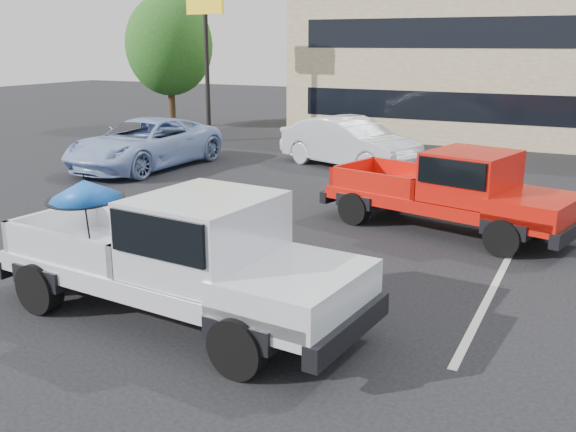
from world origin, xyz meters
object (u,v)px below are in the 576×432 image
tree_left (169,45)px  silver_sedan (350,143)px  silver_pickup (192,252)px  motel_sign (205,21)px  red_pickup (462,189)px  blue_suv (145,144)px

tree_left → silver_sedan: tree_left is taller
silver_pickup → silver_sedan: bearing=106.1°
silver_pickup → silver_sedan: 12.26m
tree_left → silver_sedan: 12.82m
motel_sign → silver_sedan: bearing=-20.9°
red_pickup → blue_suv: size_ratio=1.01×
motel_sign → red_pickup: (11.84, -8.60, -3.70)m
silver_pickup → red_pickup: 6.61m
red_pickup → silver_sedan: 7.56m
motel_sign → silver_pickup: 17.85m
motel_sign → silver_pickup: size_ratio=1.03×
silver_sedan → red_pickup: bearing=-121.4°
motel_sign → blue_suv: size_ratio=1.08×
silver_pickup → blue_suv: bearing=137.0°
tree_left → blue_suv: bearing=-58.5°
motel_sign → tree_left: (-4.00, 3.00, -0.92)m
silver_pickup → red_pickup: bearing=73.6°
motel_sign → silver_sedan: 8.52m
red_pickup → tree_left: bearing=158.0°
motel_sign → tree_left: size_ratio=1.00×
motel_sign → red_pickup: motel_sign is taller
motel_sign → blue_suv: 7.03m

